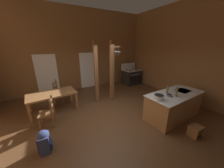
# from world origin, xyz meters

# --- Properties ---
(ground_plane) EXTENTS (8.49, 7.77, 0.10)m
(ground_plane) POSITION_xyz_m (0.00, 0.00, -0.05)
(ground_plane) COLOR brown
(wall_back) EXTENTS (8.49, 0.14, 4.32)m
(wall_back) POSITION_xyz_m (0.00, 3.55, 2.16)
(wall_back) COLOR brown
(wall_back) RESTS_ON ground_plane
(wall_right) EXTENTS (0.14, 7.77, 4.32)m
(wall_right) POSITION_xyz_m (3.91, 0.00, 2.16)
(wall_right) COLOR brown
(wall_right) RESTS_ON ground_plane
(glazed_door_back_left) EXTENTS (1.00, 0.01, 2.05)m
(glazed_door_back_left) POSITION_xyz_m (-1.73, 3.48, 1.02)
(glazed_door_back_left) COLOR white
(glazed_door_back_left) RESTS_ON ground_plane
(glazed_panel_back_right) EXTENTS (0.84, 0.01, 2.05)m
(glazed_panel_back_right) POSITION_xyz_m (0.38, 3.48, 1.02)
(glazed_panel_back_right) COLOR white
(glazed_panel_back_right) RESTS_ON ground_plane
(kitchen_island) EXTENTS (2.22, 1.10, 0.91)m
(kitchen_island) POSITION_xyz_m (2.06, -1.03, 0.45)
(kitchen_island) COLOR olive
(kitchen_island) RESTS_ON ground_plane
(stove_range) EXTENTS (1.20, 0.90, 1.32)m
(stove_range) POSITION_xyz_m (3.10, 2.74, 0.48)
(stove_range) COLOR black
(stove_range) RESTS_ON ground_plane
(support_post_with_pot_rack) EXTENTS (0.54, 0.24, 2.67)m
(support_post_with_pot_rack) POSITION_xyz_m (0.84, 1.26, 1.43)
(support_post_with_pot_rack) COLOR brown
(support_post_with_pot_rack) RESTS_ON ground_plane
(support_post_center) EXTENTS (0.14, 0.14, 2.67)m
(support_post_center) POSITION_xyz_m (0.12, 1.39, 1.34)
(support_post_center) COLOR brown
(support_post_center) RESTS_ON ground_plane
(step_stool) EXTENTS (0.36, 0.28, 0.30)m
(step_stool) POSITION_xyz_m (1.77, -1.98, 0.18)
(step_stool) COLOR brown
(step_stool) RESTS_ON ground_plane
(dining_table) EXTENTS (1.78, 1.07, 0.74)m
(dining_table) POSITION_xyz_m (-1.67, 1.48, 0.65)
(dining_table) COLOR olive
(dining_table) RESTS_ON ground_plane
(ladderback_chair_near_window) EXTENTS (0.57, 0.57, 0.95)m
(ladderback_chair_near_window) POSITION_xyz_m (-1.37, 2.37, 0.45)
(ladderback_chair_near_window) COLOR brown
(ladderback_chair_near_window) RESTS_ON ground_plane
(ladderback_chair_by_post) EXTENTS (0.50, 0.50, 0.95)m
(ladderback_chair_by_post) POSITION_xyz_m (-1.88, 0.57, 0.45)
(ladderback_chair_by_post) COLOR brown
(ladderback_chair_by_post) RESTS_ON ground_plane
(backpack) EXTENTS (0.32, 0.33, 0.60)m
(backpack) POSITION_xyz_m (-2.01, -0.51, 0.31)
(backpack) COLOR navy
(backpack) RESTS_ON ground_plane
(stockpot_on_counter) EXTENTS (0.34, 0.28, 0.15)m
(stockpot_on_counter) POSITION_xyz_m (1.16, -1.08, 0.99)
(stockpot_on_counter) COLOR silver
(stockpot_on_counter) RESTS_ON kitchen_island
(mixing_bowl_on_counter) EXTENTS (0.18, 0.18, 0.06)m
(mixing_bowl_on_counter) POSITION_xyz_m (1.64, -1.09, 0.94)
(mixing_bowl_on_counter) COLOR slate
(mixing_bowl_on_counter) RESTS_ON kitchen_island
(bottle_tall_on_counter) EXTENTS (0.07, 0.07, 0.32)m
(bottle_tall_on_counter) POSITION_xyz_m (1.81, -0.88, 1.04)
(bottle_tall_on_counter) COLOR brown
(bottle_tall_on_counter) RESTS_ON kitchen_island
(bottle_short_on_counter) EXTENTS (0.07, 0.07, 0.34)m
(bottle_short_on_counter) POSITION_xyz_m (1.85, -1.18, 1.05)
(bottle_short_on_counter) COLOR brown
(bottle_short_on_counter) RESTS_ON kitchen_island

